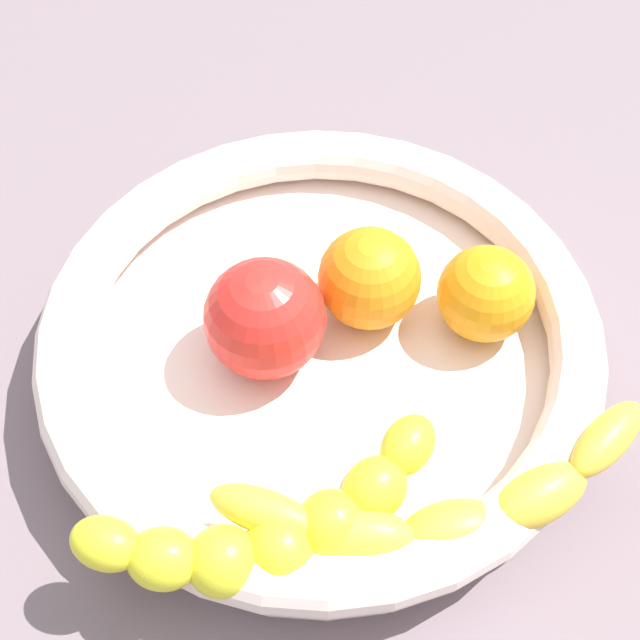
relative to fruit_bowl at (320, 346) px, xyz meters
The scene contains 7 objects.
kitchen_counter 4.20cm from the fruit_bowl, ahead, with size 120.00×120.00×3.00cm, color slate.
fruit_bowl is the anchor object (origin of this frame).
banana_draped_left 12.49cm from the fruit_bowl, 152.15° to the left, with size 16.67×16.82×4.05cm.
banana_draped_right 12.21cm from the fruit_bowl, 112.00° to the left, with size 12.73×15.25×4.42cm.
orange_front 4.69cm from the fruit_bowl, 100.86° to the right, with size 5.84×5.84×5.84cm, color orange.
orange_mid_left 9.68cm from the fruit_bowl, 135.40° to the right, with size 5.47×5.47×5.47cm, color orange.
tomato_red 4.08cm from the fruit_bowl, 34.86° to the left, with size 6.66×6.66×6.66cm, color red.
Camera 1 is at (-15.81, 24.91, 49.00)cm, focal length 52.40 mm.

